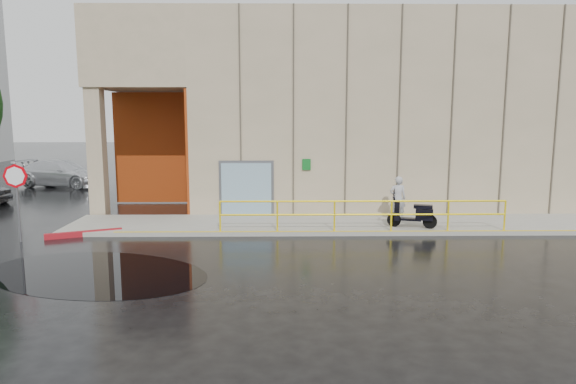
# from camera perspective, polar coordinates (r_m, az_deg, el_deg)

# --- Properties ---
(ground) EXTENTS (120.00, 120.00, 0.00)m
(ground) POSITION_cam_1_polar(r_m,az_deg,el_deg) (14.21, -6.98, -7.80)
(ground) COLOR black
(ground) RESTS_ON ground
(sidewalk) EXTENTS (20.00, 3.00, 0.15)m
(sidewalk) POSITION_cam_1_polar(r_m,az_deg,el_deg) (18.63, 6.88, -3.58)
(sidewalk) COLOR gray
(sidewalk) RESTS_ON ground
(building) EXTENTS (20.00, 10.17, 8.00)m
(building) POSITION_cam_1_polar(r_m,az_deg,el_deg) (24.79, 7.60, 9.06)
(building) COLOR tan
(building) RESTS_ON ground
(guardrail) EXTENTS (9.56, 0.06, 1.03)m
(guardrail) POSITION_cam_1_polar(r_m,az_deg,el_deg) (17.24, 8.33, -2.56)
(guardrail) COLOR yellow
(guardrail) RESTS_ON sidewalk
(person) EXTENTS (0.62, 0.44, 1.62)m
(person) POSITION_cam_1_polar(r_m,az_deg,el_deg) (19.13, 12.10, -0.69)
(person) COLOR #A8A8AC
(person) RESTS_ON sidewalk
(scooter) EXTENTS (1.71, 0.97, 1.29)m
(scooter) POSITION_cam_1_polar(r_m,az_deg,el_deg) (18.00, 13.72, -1.55)
(scooter) COLOR black
(scooter) RESTS_ON sidewalk
(stop_sign) EXTENTS (0.75, 0.11, 2.48)m
(stop_sign) POSITION_cam_1_polar(r_m,az_deg,el_deg) (18.04, -27.97, 0.66)
(stop_sign) COLOR slate
(stop_sign) RESTS_ON ground
(red_curb) EXTENTS (2.29, 1.08, 0.18)m
(red_curb) POSITION_cam_1_polar(r_m,az_deg,el_deg) (18.30, -21.72, -4.33)
(red_curb) COLOR maroon
(red_curb) RESTS_ON ground
(puddle) EXTENTS (6.88, 5.43, 0.01)m
(puddle) POSITION_cam_1_polar(r_m,az_deg,el_deg) (14.10, -20.56, -8.42)
(puddle) COLOR black
(puddle) RESTS_ON ground
(car_c) EXTENTS (5.46, 3.29, 1.48)m
(car_c) POSITION_cam_1_polar(r_m,az_deg,el_deg) (31.12, -23.84, 1.91)
(car_c) COLOR silver
(car_c) RESTS_ON ground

